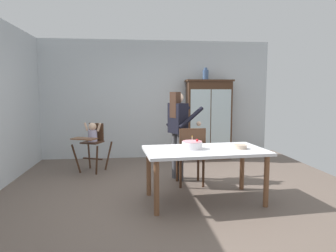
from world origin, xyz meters
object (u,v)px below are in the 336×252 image
(high_chair_with_toddler, at_px, (92,138))
(serving_bowl, at_px, (240,147))
(ceramic_vase, at_px, (206,74))
(dining_table, at_px, (205,155))
(china_cabinet, at_px, (208,119))
(adult_person, at_px, (178,125))
(birthday_cake, at_px, (192,145))
(dining_chair_far_side, at_px, (191,152))

(high_chair_with_toddler, xyz_separation_m, serving_bowl, (2.27, -1.82, 0.11))
(ceramic_vase, relative_size, dining_table, 0.16)
(china_cabinet, height_order, dining_table, china_cabinet)
(high_chair_with_toddler, height_order, adult_person, adult_person)
(dining_table, xyz_separation_m, birthday_cake, (-0.17, 0.04, 0.14))
(birthday_cake, xyz_separation_m, serving_bowl, (0.67, -0.06, -0.03))
(ceramic_vase, height_order, serving_bowl, ceramic_vase)
(adult_person, bearing_deg, china_cabinet, -54.21)
(dining_chair_far_side, bearing_deg, ceramic_vase, -109.78)
(ceramic_vase, height_order, dining_table, ceramic_vase)
(ceramic_vase, bearing_deg, dining_table, -103.32)
(ceramic_vase, xyz_separation_m, birthday_cake, (-0.82, -2.69, -1.13))
(adult_person, xyz_separation_m, birthday_cake, (0.04, -1.05, -0.17))
(adult_person, bearing_deg, serving_bowl, -171.54)
(ceramic_vase, xyz_separation_m, dining_chair_far_side, (-0.71, -2.04, -1.37))
(dining_table, bearing_deg, high_chair_with_toddler, 134.68)
(ceramic_vase, bearing_deg, dining_chair_far_side, -109.09)
(high_chair_with_toddler, distance_m, serving_bowl, 2.91)
(china_cabinet, distance_m, adult_person, 1.88)
(dining_table, bearing_deg, china_cabinet, 75.11)
(ceramic_vase, relative_size, serving_bowl, 1.50)
(china_cabinet, xyz_separation_m, high_chair_with_toddler, (-2.50, -0.93, -0.25))
(high_chair_with_toddler, bearing_deg, birthday_cake, -23.53)
(china_cabinet, height_order, dining_chair_far_side, china_cabinet)
(dining_table, height_order, birthday_cake, birthday_cake)
(adult_person, height_order, serving_bowl, adult_person)
(ceramic_vase, height_order, birthday_cake, ceramic_vase)
(high_chair_with_toddler, relative_size, dining_chair_far_side, 0.99)
(high_chair_with_toddler, xyz_separation_m, adult_person, (1.56, -0.70, 0.31))
(high_chair_with_toddler, height_order, birthday_cake, high_chair_with_toddler)
(birthday_cake, bearing_deg, high_chair_with_toddler, 132.39)
(china_cabinet, xyz_separation_m, adult_person, (-0.94, -1.63, 0.06))
(china_cabinet, relative_size, serving_bowl, 10.03)
(dining_table, relative_size, birthday_cake, 6.16)
(ceramic_vase, bearing_deg, high_chair_with_toddler, -158.94)
(adult_person, relative_size, serving_bowl, 8.50)
(ceramic_vase, distance_m, birthday_cake, 3.03)
(serving_bowl, bearing_deg, dining_chair_far_side, 128.52)
(dining_table, bearing_deg, dining_chair_far_side, 95.15)
(china_cabinet, height_order, birthday_cake, china_cabinet)
(high_chair_with_toddler, relative_size, dining_table, 0.55)
(dining_table, bearing_deg, birthday_cake, 167.32)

